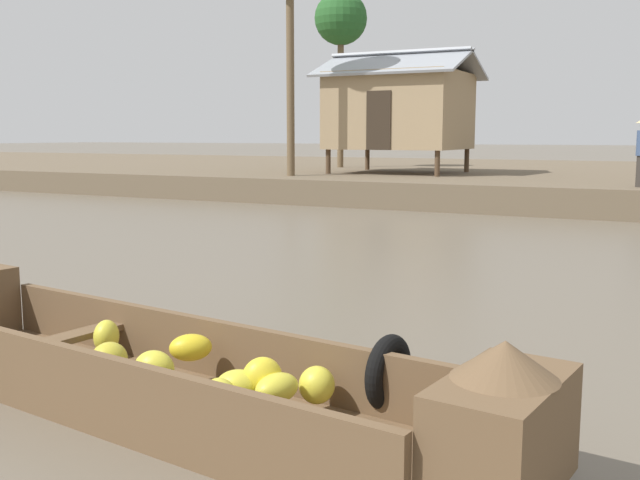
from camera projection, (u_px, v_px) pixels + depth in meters
name	position (u px, v px, depth m)	size (l,w,h in m)	color
ground_plane	(319.00, 290.00, 9.31)	(300.00, 300.00, 0.00)	#665B4C
riverbank_strip	(565.00, 179.00, 26.66)	(160.00, 20.00, 0.72)	brown
banana_boat	(156.00, 368.00, 5.21)	(5.80, 1.73, 0.93)	brown
stilt_house_left	(400.00, 109.00, 23.86)	(4.77, 4.08, 3.95)	#4C3826
palm_tree_mid	(341.00, 21.00, 27.58)	(2.00, 2.00, 6.63)	brown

